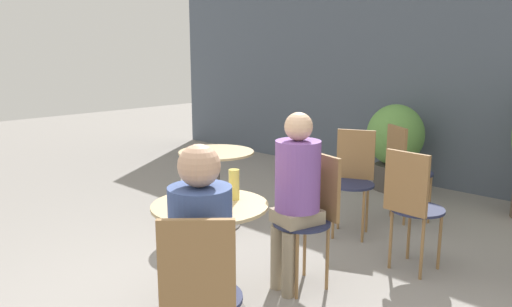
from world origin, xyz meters
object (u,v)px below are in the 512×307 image
object	(u,v)px
bistro_chair_0	(199,289)
seated_person_0	(201,241)
seated_person_1	(296,185)
beer_glass_2	(186,185)
bistro_chair_1	(313,208)
potted_plant_0	(395,142)
cafe_table_far	(217,173)
beer_glass_3	(185,196)
beer_glass_1	(234,185)
bistro_chair_3	(354,172)
bistro_chair_4	(404,164)
cafe_table_near	(210,235)
bistro_chair_2	(411,200)
beer_glass_0	(225,199)

from	to	relation	value
bistro_chair_0	seated_person_0	bearing A→B (deg)	-90.00
seated_person_1	beer_glass_2	distance (m)	0.74
bistro_chair_1	potted_plant_0	world-z (taller)	potted_plant_0
cafe_table_far	bistro_chair_0	world-z (taller)	bistro_chair_0
seated_person_0	beer_glass_3	xyz separation A→B (m)	(-0.47, 0.28, 0.07)
bistro_chair_0	seated_person_0	world-z (taller)	seated_person_0
bistro_chair_0	beer_glass_1	size ratio (longest dim) A/B	4.87
seated_person_1	beer_glass_1	size ratio (longest dim) A/B	6.47
cafe_table_far	seated_person_1	xyz separation A→B (m)	(1.32, -0.46, 0.23)
bistro_chair_3	potted_plant_0	xyz separation A→B (m)	(-0.43, 1.53, 0.01)
bistro_chair_4	beer_glass_1	bearing A→B (deg)	124.59
cafe_table_near	beer_glass_1	world-z (taller)	beer_glass_1
bistro_chair_1	bistro_chair_2	bearing A→B (deg)	72.26
potted_plant_0	beer_glass_0	bearing A→B (deg)	-77.23
beer_glass_2	bistro_chair_0	bearing A→B (deg)	-34.94
bistro_chair_4	seated_person_1	world-z (taller)	seated_person_1
beer_glass_0	beer_glass_2	xyz separation A→B (m)	(-0.33, -0.02, 0.02)
bistro_chair_1	bistro_chair_0	bearing A→B (deg)	-60.00
bistro_chair_4	seated_person_0	xyz separation A→B (m)	(0.45, -2.86, 0.17)
beer_glass_3	cafe_table_near	bearing A→B (deg)	83.83
bistro_chair_1	beer_glass_2	bearing A→B (deg)	-99.73
beer_glass_3	beer_glass_0	bearing A→B (deg)	36.99
cafe_table_near	bistro_chair_0	world-z (taller)	bistro_chair_0
cafe_table_near	potted_plant_0	xyz separation A→B (m)	(-0.60, 3.35, 0.05)
seated_person_0	bistro_chair_1	bearing A→B (deg)	-123.39
bistro_chair_0	beer_glass_2	bearing A→B (deg)	-80.34
beer_glass_2	bistro_chair_1	bearing A→B (deg)	65.67
bistro_chair_3	beer_glass_0	size ratio (longest dim) A/B	6.31
bistro_chair_3	beer_glass_1	distance (m)	1.69
cafe_table_far	beer_glass_1	bearing A→B (deg)	-37.40
beer_glass_1	bistro_chair_2	bearing A→B (deg)	65.28
seated_person_1	potted_plant_0	bearing A→B (deg)	120.09
cafe_table_far	seated_person_0	size ratio (longest dim) A/B	0.59
bistro_chair_3	seated_person_0	distance (m)	2.36
cafe_table_far	bistro_chair_2	xyz separation A→B (m)	(1.76, 0.32, 0.05)
bistro_chair_4	potted_plant_0	size ratio (longest dim) A/B	0.92
potted_plant_0	bistro_chair_3	bearing A→B (deg)	-74.23
cafe_table_far	beer_glass_3	bearing A→B (deg)	-47.66
bistro_chair_0	beer_glass_0	size ratio (longest dim) A/B	6.31
bistro_chair_3	seated_person_1	size ratio (longest dim) A/B	0.75
bistro_chair_1	bistro_chair_2	size ratio (longest dim) A/B	1.00
cafe_table_near	bistro_chair_2	bearing A→B (deg)	66.68
bistro_chair_2	bistro_chair_4	size ratio (longest dim) A/B	1.00
cafe_table_near	bistro_chair_2	world-z (taller)	bistro_chair_2
cafe_table_far	potted_plant_0	distance (m)	2.34
bistro_chair_0	seated_person_1	xyz separation A→B (m)	(-0.40, 1.17, 0.18)
cafe_table_far	potted_plant_0	size ratio (longest dim) A/B	0.71
bistro_chair_3	beer_glass_3	world-z (taller)	bistro_chair_3
cafe_table_far	beer_glass_0	bearing A→B (deg)	-39.91
beer_glass_0	bistro_chair_3	bearing A→B (deg)	100.24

